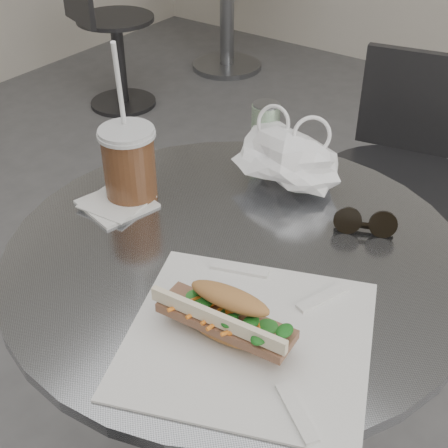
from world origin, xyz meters
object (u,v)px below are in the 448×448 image
Objects in this scene: drink_can at (265,129)px; cafe_table at (234,365)px; bg_chair at (110,46)px; sunglasses at (365,224)px; banh_mi at (227,316)px; chair_far at (393,220)px; iced_coffee at (129,163)px.

cafe_table is at bearing -65.00° from drink_can.
sunglasses is at bearing -14.45° from bg_chair.
sunglasses reaches higher than bg_chair.
drink_can is at bearing -15.80° from bg_chair.
sunglasses is at bearing 77.65° from banh_mi.
chair_far is at bearing 90.25° from cafe_table.
cafe_table is 6.97× the size of drink_can.
banh_mi is 0.54m from drink_can.
iced_coffee reaches higher than bg_chair.
bg_chair is (-1.75, 1.43, -0.15)m from cafe_table.
iced_coffee is (-0.25, 0.02, 0.35)m from cafe_table.
banh_mi is (1.86, -1.60, 0.46)m from bg_chair.
iced_coffee is 0.43m from sunglasses.
chair_far is 3.25× the size of banh_mi.
iced_coffee is at bearing 60.59° from chair_far.
drink_can is at bearing 112.52° from banh_mi.
iced_coffee is (-0.35, 0.19, 0.03)m from banh_mi.
drink_can is (0.10, 0.29, -0.02)m from iced_coffee.
banh_mi reaches higher than cafe_table.
cafe_table is at bearing -156.27° from sunglasses.
sunglasses is at bearing 91.90° from chair_far.
cafe_table is at bearing -4.43° from iced_coffee.
cafe_table is 1.07× the size of bg_chair.
chair_far reaches higher than cafe_table.
chair_far reaches higher than sunglasses.
bg_chair is 6.52× the size of drink_can.
iced_coffee reaches higher than chair_far.
banh_mi reaches higher than sunglasses.
drink_can is (1.61, -1.13, 0.47)m from bg_chair.
bg_chair is at bearing 140.73° from cafe_table.
iced_coffee is 2.73× the size of drink_can.
bg_chair is 2.92× the size of banh_mi.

